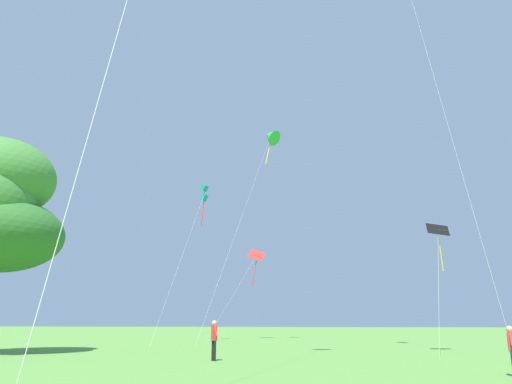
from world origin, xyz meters
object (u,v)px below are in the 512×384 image
Objects in this scene: kite_teal_box at (204,194)px; kite_black_large at (438,237)px; person_far_back at (214,336)px; kite_green_small at (270,136)px; person_child_small at (511,346)px; kite_red_high at (255,262)px.

kite_black_large is at bearing -34.72° from kite_teal_box.
kite_black_large is 4.36× the size of person_far_back.
kite_green_small reaches higher than person_far_back.
person_child_small is at bearing -65.37° from kite_green_small.
kite_teal_box reaches higher than person_child_small.
kite_red_high is at bearing 100.26° from person_far_back.
kite_black_large reaches higher than person_child_small.
person_child_small is (15.11, -31.78, -6.44)m from kite_red_high.
kite_black_large is at bearing -52.75° from kite_red_high.
person_far_back is at bearing -79.74° from kite_red_high.
kite_teal_box is 0.69× the size of kite_green_small.
kite_black_large reaches higher than person_far_back.
kite_black_large is at bearing 40.42° from person_far_back.
kite_red_high is (2.89, 7.27, -5.20)m from kite_teal_box.
kite_red_high reaches higher than person_child_small.
kite_red_high is 6.28× the size of person_child_small.
person_far_back reaches higher than person_child_small.
kite_green_small reaches higher than kite_black_large.
person_far_back is at bearing -139.58° from kite_black_large.
kite_teal_box reaches higher than person_far_back.
kite_black_large is 24.64m from kite_red_high.
kite_green_small is at bearing 114.63° from person_child_small.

